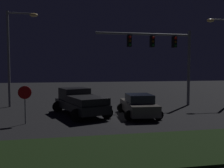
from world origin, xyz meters
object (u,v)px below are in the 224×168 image
object	(u,v)px
pickup_truck	(80,100)
street_lamp_left	(15,47)
stop_sign	(25,97)
car_sedan	(139,105)
traffic_signal_gantry	(163,49)

from	to	relation	value
pickup_truck	street_lamp_left	world-z (taller)	street_lamp_left
street_lamp_left	stop_sign	bearing A→B (deg)	-75.49
car_sedan	stop_sign	bearing A→B (deg)	101.92
pickup_truck	car_sedan	distance (m)	4.12
pickup_truck	stop_sign	distance (m)	4.05
car_sedan	street_lamp_left	bearing A→B (deg)	60.57
pickup_truck	street_lamp_left	size ratio (longest dim) A/B	0.72
traffic_signal_gantry	street_lamp_left	bearing A→B (deg)	170.80
street_lamp_left	stop_sign	size ratio (longest dim) A/B	3.57
pickup_truck	traffic_signal_gantry	bearing A→B (deg)	-88.51
traffic_signal_gantry	stop_sign	distance (m)	12.08
street_lamp_left	stop_sign	distance (m)	7.92
car_sedan	traffic_signal_gantry	xyz separation A→B (m)	(3.32, 3.84, 4.16)
traffic_signal_gantry	street_lamp_left	size ratio (longest dim) A/B	1.04
traffic_signal_gantry	pickup_truck	bearing A→B (deg)	-160.21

